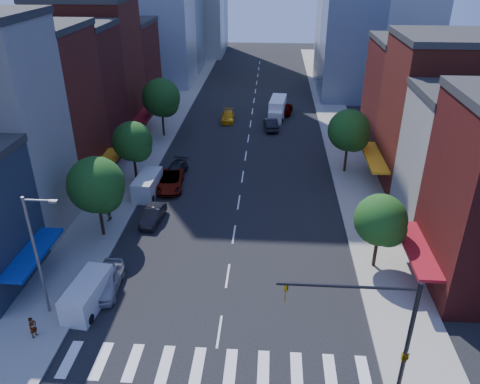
% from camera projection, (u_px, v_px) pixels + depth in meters
% --- Properties ---
extents(ground, '(220.00, 220.00, 0.00)m').
position_uv_depth(ground, '(219.00, 331.00, 31.02)').
color(ground, black).
rests_on(ground, ground).
extents(sidewalk_left, '(5.00, 120.00, 0.15)m').
position_uv_depth(sidewalk_left, '(163.00, 126.00, 67.20)').
color(sidewalk_left, gray).
rests_on(sidewalk_left, ground).
extents(sidewalk_right, '(5.00, 120.00, 0.15)m').
position_uv_depth(sidewalk_right, '(339.00, 130.00, 65.66)').
color(sidewalk_right, gray).
rests_on(sidewalk_right, ground).
extents(crosswalk, '(19.00, 3.00, 0.01)m').
position_uv_depth(crosswalk, '(214.00, 367.00, 28.36)').
color(crosswalk, silver).
rests_on(crosswalk, ground).
extents(bldg_left_2, '(12.00, 9.00, 16.00)m').
position_uv_depth(bldg_left_2, '(32.00, 113.00, 46.81)').
color(bldg_left_2, maroon).
rests_on(bldg_left_2, ground).
extents(bldg_left_3, '(12.00, 8.00, 15.00)m').
position_uv_depth(bldg_left_3, '(66.00, 95.00, 54.57)').
color(bldg_left_3, '#521514').
rests_on(bldg_left_3, ground).
extents(bldg_left_4, '(12.00, 9.00, 17.00)m').
position_uv_depth(bldg_left_4, '(91.00, 70.00, 61.64)').
color(bldg_left_4, maroon).
rests_on(bldg_left_4, ground).
extents(bldg_left_5, '(12.00, 10.00, 13.00)m').
position_uv_depth(bldg_left_5, '(115.00, 69.00, 70.98)').
color(bldg_left_5, '#521514').
rests_on(bldg_left_5, ground).
extents(bldg_right_1, '(12.00, 8.00, 12.00)m').
position_uv_depth(bldg_right_1, '(479.00, 166.00, 40.26)').
color(bldg_right_1, beige).
rests_on(bldg_right_1, ground).
extents(bldg_right_2, '(12.00, 10.00, 15.00)m').
position_uv_depth(bldg_right_2, '(448.00, 116.00, 47.55)').
color(bldg_right_2, maroon).
rests_on(bldg_right_2, ground).
extents(bldg_right_3, '(12.00, 10.00, 13.00)m').
position_uv_depth(bldg_right_3, '(420.00, 98.00, 56.87)').
color(bldg_right_3, '#521514').
rests_on(bldg_right_3, ground).
extents(traffic_signal, '(7.24, 2.24, 8.00)m').
position_uv_depth(traffic_signal, '(397.00, 343.00, 24.51)').
color(traffic_signal, black).
rests_on(traffic_signal, sidewalk_right).
extents(streetlight, '(2.25, 0.25, 9.00)m').
position_uv_depth(streetlight, '(38.00, 250.00, 30.21)').
color(streetlight, slate).
rests_on(streetlight, sidewalk_left).
extents(tree_left_near, '(4.80, 4.80, 7.30)m').
position_uv_depth(tree_left_near, '(98.00, 187.00, 39.16)').
color(tree_left_near, black).
rests_on(tree_left_near, sidewalk_left).
extents(tree_left_mid, '(4.20, 4.20, 6.65)m').
position_uv_depth(tree_left_mid, '(134.00, 143.00, 49.07)').
color(tree_left_mid, black).
rests_on(tree_left_mid, sidewalk_left).
extents(tree_left_far, '(5.00, 5.00, 7.75)m').
position_uv_depth(tree_left_far, '(162.00, 99.00, 61.16)').
color(tree_left_far, black).
rests_on(tree_left_far, sidewalk_left).
extents(tree_right_near, '(4.00, 4.00, 6.20)m').
position_uv_depth(tree_right_near, '(382.00, 222.00, 35.40)').
color(tree_right_near, black).
rests_on(tree_right_near, sidewalk_right).
extents(tree_right_far, '(4.60, 4.60, 7.20)m').
position_uv_depth(tree_right_far, '(350.00, 132.00, 51.04)').
color(tree_right_far, black).
rests_on(tree_right_far, sidewalk_right).
extents(parked_car_front, '(2.28, 4.96, 1.65)m').
position_uv_depth(parked_car_front, '(106.00, 280.00, 34.52)').
color(parked_car_front, '#A3A4A8').
rests_on(parked_car_front, ground).
extents(parked_car_second, '(1.80, 4.32, 1.39)m').
position_uv_depth(parked_car_second, '(153.00, 215.00, 43.28)').
color(parked_car_second, black).
rests_on(parked_car_second, ground).
extents(parked_car_third, '(3.18, 5.83, 1.55)m').
position_uv_depth(parked_car_third, '(170.00, 181.00, 49.47)').
color(parked_car_third, '#999999').
rests_on(parked_car_third, ground).
extents(parked_car_rear, '(2.42, 4.93, 1.38)m').
position_uv_depth(parked_car_rear, '(175.00, 170.00, 52.17)').
color(parked_car_rear, black).
rests_on(parked_car_rear, ground).
extents(cargo_van_near, '(2.39, 4.96, 2.04)m').
position_uv_depth(cargo_van_near, '(87.00, 295.00, 32.72)').
color(cargo_van_near, silver).
rests_on(cargo_van_near, ground).
extents(cargo_van_far, '(2.22, 5.04, 2.11)m').
position_uv_depth(cargo_van_far, '(147.00, 185.00, 48.00)').
color(cargo_van_far, silver).
rests_on(cargo_van_far, ground).
extents(taxi, '(2.12, 4.76, 1.36)m').
position_uv_depth(taxi, '(228.00, 117.00, 69.08)').
color(taxi, '#E79F0C').
rests_on(taxi, ground).
extents(traffic_car_oncoming, '(2.25, 4.97, 1.58)m').
position_uv_depth(traffic_car_oncoming, '(271.00, 124.00, 65.80)').
color(traffic_car_oncoming, black).
rests_on(traffic_car_oncoming, ground).
extents(traffic_car_far, '(2.57, 5.00, 1.63)m').
position_uv_depth(traffic_car_far, '(286.00, 108.00, 72.26)').
color(traffic_car_far, '#999999').
rests_on(traffic_car_far, ground).
extents(box_truck, '(2.81, 7.27, 2.85)m').
position_uv_depth(box_truck, '(277.00, 109.00, 70.15)').
color(box_truck, white).
rests_on(box_truck, ground).
extents(pedestrian_near, '(0.54, 0.65, 1.54)m').
position_uv_depth(pedestrian_near, '(33.00, 327.00, 30.09)').
color(pedestrian_near, '#999999').
rests_on(pedestrian_near, sidewalk_left).
extents(pedestrian_far, '(0.74, 0.87, 1.57)m').
position_uv_depth(pedestrian_far, '(108.00, 213.00, 43.22)').
color(pedestrian_far, '#999999').
rests_on(pedestrian_far, sidewalk_left).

